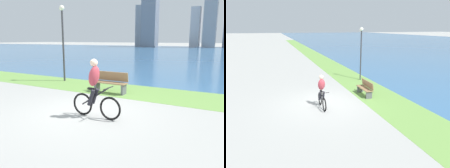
{
  "view_description": "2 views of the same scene",
  "coord_description": "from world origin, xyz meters",
  "views": [
    {
      "loc": [
        4.05,
        -5.64,
        2.26
      ],
      "look_at": [
        0.58,
        0.59,
        0.86
      ],
      "focal_mm": 36.65,
      "sensor_mm": 36.0,
      "label": 1
    },
    {
      "loc": [
        10.31,
        -2.52,
        4.02
      ],
      "look_at": [
        0.56,
        0.59,
        1.21
      ],
      "focal_mm": 33.29,
      "sensor_mm": 36.0,
      "label": 2
    }
  ],
  "objects": [
    {
      "name": "ground_plane",
      "position": [
        0.0,
        0.0,
        0.0
      ],
      "size": [
        300.0,
        300.0,
        0.0
      ],
      "primitive_type": "plane",
      "color": "#9E9E99"
    },
    {
      "name": "grass_strip_bayside",
      "position": [
        0.0,
        3.42,
        0.0
      ],
      "size": [
        120.0,
        2.67,
        0.01
      ],
      "primitive_type": "cube",
      "color": "#6B9947",
      "rests_on": "ground"
    },
    {
      "name": "bay_water_surface",
      "position": [
        0.0,
        38.69,
        0.0
      ],
      "size": [
        300.0,
        67.89,
        0.0
      ],
      "primitive_type": "cube",
      "color": "#386693",
      "rests_on": "ground"
    },
    {
      "name": "cyclist_lead",
      "position": [
        0.48,
        -0.26,
        0.85
      ],
      "size": [
        1.63,
        0.52,
        1.72
      ],
      "color": "black",
      "rests_on": "ground"
    },
    {
      "name": "bench_near_path",
      "position": [
        -0.67,
        2.72,
        0.45
      ],
      "size": [
        1.5,
        0.47,
        0.9
      ],
      "color": "olive",
      "rests_on": "ground"
    },
    {
      "name": "lamppost_tall",
      "position": [
        -4.33,
        3.98,
        2.62
      ],
      "size": [
        0.28,
        0.28,
        4.02
      ],
      "color": "#38383D",
      "rests_on": "ground"
    }
  ]
}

